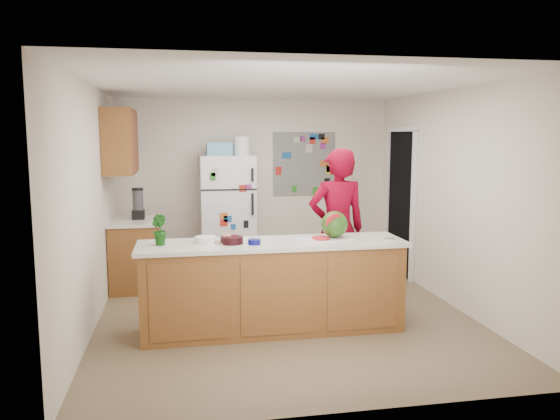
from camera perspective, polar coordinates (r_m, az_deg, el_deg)
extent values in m
cube|color=brown|center=(6.22, 0.30, -10.82)|extent=(4.00, 4.50, 0.02)
cube|color=beige|center=(8.16, -2.65, 2.69)|extent=(4.00, 0.02, 2.50)
cube|color=beige|center=(5.91, -19.22, 0.31)|extent=(0.02, 4.50, 2.50)
cube|color=beige|center=(6.61, 17.69, 1.13)|extent=(0.02, 4.50, 2.50)
cube|color=white|center=(5.92, 0.32, 12.98)|extent=(4.00, 4.50, 0.02)
cube|color=black|center=(7.93, 12.55, 0.69)|extent=(0.03, 0.85, 2.04)
cube|color=brown|center=(5.58, -0.77, -8.17)|extent=(2.60, 0.62, 0.88)
cube|color=silver|center=(5.47, -0.78, -3.54)|extent=(2.68, 0.70, 0.04)
cube|color=brown|center=(7.33, -14.86, -4.64)|extent=(0.60, 0.80, 0.86)
cube|color=silver|center=(7.25, -14.99, -1.16)|extent=(0.64, 0.84, 0.04)
cube|color=brown|center=(7.13, -16.36, 6.88)|extent=(0.35, 1.00, 0.80)
cube|color=silver|center=(7.78, -5.53, -0.56)|extent=(0.75, 0.70, 1.70)
cube|color=#5999B2|center=(7.69, -6.37, 6.37)|extent=(0.35, 0.28, 0.18)
cube|color=slate|center=(8.25, 2.55, 4.83)|extent=(0.95, 0.01, 0.95)
imported|color=maroon|center=(6.24, 5.98, -2.00)|extent=(0.70, 0.48, 1.84)
cylinder|color=black|center=(7.28, -14.61, 0.56)|extent=(0.14, 0.14, 0.38)
cube|color=silver|center=(5.63, 5.16, -2.98)|extent=(0.50, 0.43, 0.01)
sphere|color=#24571A|center=(5.64, 5.71, -1.50)|extent=(0.27, 0.27, 0.27)
cylinder|color=#E42F4C|center=(5.55, 4.26, -2.95)|extent=(0.18, 0.18, 0.02)
cylinder|color=black|center=(5.39, -5.07, -3.15)|extent=(0.29, 0.29, 0.07)
cylinder|color=silver|center=(5.47, -7.80, -3.08)|extent=(0.28, 0.28, 0.06)
cylinder|color=#0A0A59|center=(5.34, -2.70, -3.34)|extent=(0.15, 0.15, 0.05)
cylinder|color=beige|center=(5.44, -5.59, -3.35)|extent=(0.29, 0.29, 0.02)
cube|color=silver|center=(5.53, 2.85, -3.11)|extent=(0.23, 0.22, 0.02)
cube|color=gray|center=(5.69, 11.41, -2.98)|extent=(0.11, 0.07, 0.01)
imported|color=#0C3D0A|center=(5.42, -12.54, -2.03)|extent=(0.20, 0.21, 0.30)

